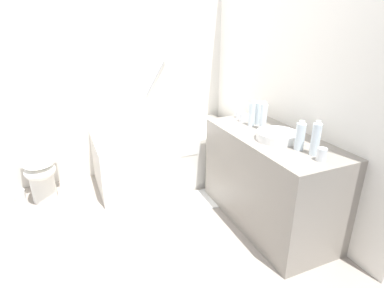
# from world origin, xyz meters

# --- Properties ---
(ground_plane) EXTENTS (3.92, 3.92, 0.00)m
(ground_plane) POSITION_xyz_m (0.00, 0.00, 0.00)
(ground_plane) COLOR #9E9389
(wall_back_tiled) EXTENTS (3.32, 0.10, 2.49)m
(wall_back_tiled) POSITION_xyz_m (0.00, 1.21, 1.25)
(wall_back_tiled) COLOR silver
(wall_back_tiled) RESTS_ON ground_plane
(wall_right_mirror) EXTENTS (0.10, 2.72, 2.49)m
(wall_right_mirror) POSITION_xyz_m (1.51, 0.00, 1.25)
(wall_right_mirror) COLOR silver
(wall_right_mirror) RESTS_ON ground_plane
(bathtub) EXTENTS (1.57, 0.80, 1.35)m
(bathtub) POSITION_xyz_m (0.60, 0.76, 0.31)
(bathtub) COLOR white
(bathtub) RESTS_ON ground_plane
(toilet) EXTENTS (0.36, 0.49, 0.65)m
(toilet) POSITION_xyz_m (-0.73, 0.85, 0.34)
(toilet) COLOR white
(toilet) RESTS_ON ground_plane
(vanity_counter) EXTENTS (0.61, 1.32, 0.83)m
(vanity_counter) POSITION_xyz_m (1.16, -0.40, 0.42)
(vanity_counter) COLOR gray
(vanity_counter) RESTS_ON ground_plane
(sink_basin) EXTENTS (0.33, 0.33, 0.07)m
(sink_basin) POSITION_xyz_m (1.13, -0.47, 0.87)
(sink_basin) COLOR white
(sink_basin) RESTS_ON vanity_counter
(sink_faucet) EXTENTS (0.13, 0.15, 0.06)m
(sink_faucet) POSITION_xyz_m (1.32, -0.47, 0.86)
(sink_faucet) COLOR #9F9FA4
(sink_faucet) RESTS_ON vanity_counter
(water_bottle_0) EXTENTS (0.06, 0.06, 0.26)m
(water_bottle_0) POSITION_xyz_m (1.19, -0.82, 0.95)
(water_bottle_0) COLOR silver
(water_bottle_0) RESTS_ON vanity_counter
(water_bottle_1) EXTENTS (0.06, 0.06, 0.25)m
(water_bottle_1) POSITION_xyz_m (1.17, -0.22, 0.95)
(water_bottle_1) COLOR silver
(water_bottle_1) RESTS_ON vanity_counter
(water_bottle_2) EXTENTS (0.07, 0.07, 0.23)m
(water_bottle_2) POSITION_xyz_m (1.15, -0.70, 0.94)
(water_bottle_2) COLOR silver
(water_bottle_2) RESTS_ON vanity_counter
(water_bottle_3) EXTENTS (0.06, 0.06, 0.23)m
(water_bottle_3) POSITION_xyz_m (1.14, -0.08, 0.94)
(water_bottle_3) COLOR silver
(water_bottle_3) RESTS_ON vanity_counter
(water_bottle_4) EXTENTS (0.06, 0.06, 0.22)m
(water_bottle_4) POSITION_xyz_m (1.22, -0.07, 0.93)
(water_bottle_4) COLOR silver
(water_bottle_4) RESTS_ON vanity_counter
(drinking_glass_0) EXTENTS (0.07, 0.07, 0.08)m
(drinking_glass_0) POSITION_xyz_m (1.14, 0.06, 0.87)
(drinking_glass_0) COLOR white
(drinking_glass_0) RESTS_ON vanity_counter
(drinking_glass_1) EXTENTS (0.07, 0.07, 0.09)m
(drinking_glass_1) POSITION_xyz_m (1.16, -0.93, 0.88)
(drinking_glass_1) COLOR white
(drinking_glass_1) RESTS_ON vanity_counter
(drinking_glass_2) EXTENTS (0.07, 0.07, 0.09)m
(drinking_glass_2) POSITION_xyz_m (1.17, 0.17, 0.88)
(drinking_glass_2) COLOR white
(drinking_glass_2) RESTS_ON vanity_counter
(bath_mat) EXTENTS (0.64, 0.37, 0.01)m
(bath_mat) POSITION_xyz_m (0.69, 0.14, 0.01)
(bath_mat) COLOR white
(bath_mat) RESTS_ON ground_plane
(toilet_paper_roll) EXTENTS (0.11, 0.11, 0.11)m
(toilet_paper_roll) POSITION_xyz_m (-0.96, 0.89, 0.06)
(toilet_paper_roll) COLOR white
(toilet_paper_roll) RESTS_ON ground_plane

